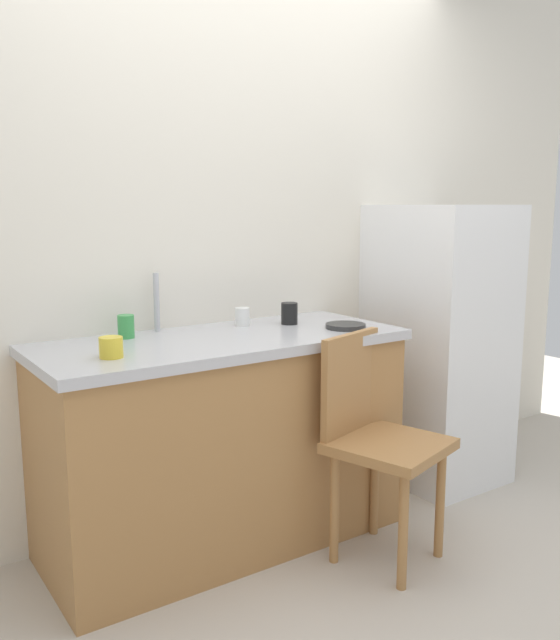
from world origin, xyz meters
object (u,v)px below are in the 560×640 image
at_px(cup_yellow, 111,347).
at_px(refrigerator, 438,344).
at_px(chair, 376,435).
at_px(cup_green, 126,327).
at_px(cup_white, 242,317).
at_px(cup_black, 289,313).
at_px(hotplate, 346,326).

bearing_deg(cup_yellow, refrigerator, 3.56).
relative_size(chair, cup_green, 9.67).
height_order(refrigerator, cup_white, refrigerator).
bearing_deg(chair, cup_black, 78.53).
relative_size(cup_white, cup_black, 0.84).
bearing_deg(hotplate, chair, -106.54).
bearing_deg(cup_green, cup_white, -2.87).
xyz_separation_m(cup_green, cup_white, (0.52, -0.03, -0.01)).
height_order(cup_yellow, cup_green, cup_green).
xyz_separation_m(refrigerator, cup_black, (-0.86, 0.09, 0.22)).
xyz_separation_m(chair, hotplate, (0.09, 0.30, 0.38)).
distance_m(chair, cup_white, 0.77).
bearing_deg(hotplate, cup_green, 159.09).
xyz_separation_m(chair, cup_white, (-0.24, 0.60, 0.41)).
relative_size(cup_yellow, cup_green, 0.88).
relative_size(chair, hotplate, 5.24).
relative_size(hotplate, cup_green, 1.85).
distance_m(refrigerator, cup_black, 0.89).
xyz_separation_m(hotplate, cup_white, (-0.33, 0.30, 0.03)).
bearing_deg(chair, cup_green, 123.77).
relative_size(hotplate, cup_black, 1.79).
bearing_deg(refrigerator, cup_white, 170.97).
bearing_deg(cup_green, refrigerator, -7.01).
height_order(cup_white, cup_black, cup_black).
relative_size(cup_green, cup_white, 1.15).
bearing_deg(cup_white, hotplate, -41.99).
height_order(cup_green, cup_black, cup_black).
bearing_deg(cup_white, chair, -68.06).
bearing_deg(chair, refrigerator, 11.52).
bearing_deg(cup_black, cup_white, 157.95).
height_order(chair, cup_yellow, cup_yellow).
height_order(chair, cup_black, cup_black).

